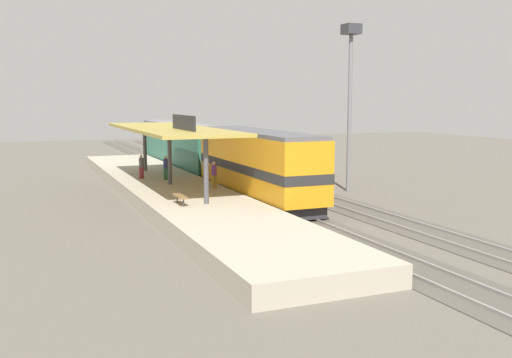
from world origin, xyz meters
TOP-DOWN VIEW (x-y plane):
  - ground_plane at (2.00, 0.00)m, footprint 120.00×120.00m
  - track_near at (0.00, 0.00)m, footprint 3.20×110.00m
  - track_far at (4.60, 0.00)m, footprint 3.20×110.00m
  - platform at (-4.60, 0.00)m, footprint 6.00×44.00m
  - station_canopy at (-4.60, -0.09)m, footprint 5.20×18.00m
  - platform_bench at (-6.00, -7.77)m, footprint 0.44×1.70m
  - locomotive at (0.00, -4.09)m, footprint 2.93×14.43m
  - passenger_carriage_single at (0.00, 13.91)m, footprint 2.90×20.00m
  - freight_car at (4.60, 8.49)m, footprint 2.80×12.00m
  - light_mast at (7.80, -2.33)m, footprint 1.10×1.10m
  - person_waiting at (-5.79, 3.60)m, footprint 0.34×0.34m
  - person_walking at (-2.41, -2.74)m, footprint 0.34×0.34m
  - person_boarding at (-4.33, 2.28)m, footprint 0.34×0.34m

SIDE VIEW (x-z plane):
  - ground_plane at x=2.00m, z-range 0.00..0.00m
  - track_near at x=0.00m, z-range -0.05..0.11m
  - track_far at x=4.60m, z-range -0.05..0.11m
  - platform at x=-4.60m, z-range 0.00..0.90m
  - platform_bench at x=-6.00m, z-range 1.09..1.59m
  - person_waiting at x=-5.79m, z-range 1.00..2.71m
  - person_walking at x=-2.41m, z-range 1.00..2.71m
  - person_boarding at x=-4.33m, z-range 1.00..2.71m
  - freight_car at x=4.60m, z-range 0.20..3.74m
  - passenger_carriage_single at x=0.00m, z-range 0.19..4.43m
  - locomotive at x=0.00m, z-range 0.19..4.63m
  - station_canopy at x=-4.60m, z-range 2.18..6.88m
  - light_mast at x=7.80m, z-range 2.55..14.25m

